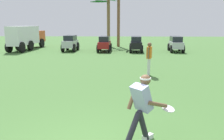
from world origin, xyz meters
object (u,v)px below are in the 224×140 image
object	(u,v)px
parked_car_slot_d	(176,43)
palm_tree_left_of_centre	(118,11)
parked_car_slot_a	(70,43)
parked_car_slot_b	(105,43)
teammate_near_sideline	(149,56)
box_truck	(27,37)
palm_tree_far_left	(108,16)
frisbee_thrower	(141,106)
frisbee_in_flight	(168,109)
parked_car_slot_c	(136,43)

from	to	relation	value
parked_car_slot_d	palm_tree_left_of_centre	size ratio (longest dim) A/B	0.42
parked_car_slot_a	parked_car_slot_b	distance (m)	3.12
teammate_near_sideline	box_truck	world-z (taller)	box_truck
parked_car_slot_b	palm_tree_left_of_centre	world-z (taller)	palm_tree_left_of_centre
palm_tree_far_left	palm_tree_left_of_centre	world-z (taller)	palm_tree_left_of_centre
parked_car_slot_d	box_truck	bearing A→B (deg)	175.31
frisbee_thrower	palm_tree_far_left	world-z (taller)	palm_tree_far_left
teammate_near_sideline	parked_car_slot_b	xyz separation A→B (m)	(-2.71, 9.17, -0.22)
palm_tree_far_left	palm_tree_left_of_centre	bearing A→B (deg)	-26.68
frisbee_in_flight	palm_tree_left_of_centre	world-z (taller)	palm_tree_left_of_centre
parked_car_slot_c	box_truck	size ratio (longest dim) A/B	0.41
parked_car_slot_c	palm_tree_left_of_centre	size ratio (longest dim) A/B	0.41
parked_car_slot_a	parked_car_slot_c	world-z (taller)	parked_car_slot_a
palm_tree_far_left	palm_tree_left_of_centre	xyz separation A→B (m)	(1.10, -0.55, 0.53)
parked_car_slot_c	parked_car_slot_d	xyz separation A→B (m)	(3.51, 0.16, 0.00)
frisbee_thrower	parked_car_slot_c	size ratio (longest dim) A/B	0.58
parked_car_slot_c	parked_car_slot_a	bearing A→B (deg)	176.43
frisbee_thrower	box_truck	distance (m)	18.83
frisbee_in_flight	palm_tree_left_of_centre	xyz separation A→B (m)	(-1.17, 19.29, 3.06)
parked_car_slot_c	box_truck	distance (m)	10.31
teammate_near_sideline	palm_tree_far_left	size ratio (longest dim) A/B	0.30
parked_car_slot_b	palm_tree_far_left	xyz separation A→B (m)	(0.08, 4.86, 2.47)
teammate_near_sideline	box_truck	xyz separation A→B (m)	(-10.16, 10.35, 0.29)
teammate_near_sideline	parked_car_slot_b	distance (m)	9.56
parked_car_slot_c	palm_tree_left_of_centre	world-z (taller)	palm_tree_left_of_centre
teammate_near_sideline	parked_car_slot_a	size ratio (longest dim) A/B	0.66
teammate_near_sideline	parked_car_slot_c	xyz separation A→B (m)	(0.06, 9.07, -0.22)
frisbee_in_flight	frisbee_thrower	bearing A→B (deg)	-157.05
parked_car_slot_b	palm_tree_far_left	size ratio (longest dim) A/B	0.46
palm_tree_left_of_centre	parked_car_slot_c	bearing A→B (deg)	-70.15
palm_tree_far_left	parked_car_slot_c	bearing A→B (deg)	-61.52
palm_tree_left_of_centre	parked_car_slot_b	bearing A→B (deg)	-105.27
parked_car_slot_a	box_truck	size ratio (longest dim) A/B	0.40
parked_car_slot_b	parked_car_slot_d	size ratio (longest dim) A/B	0.98
frisbee_in_flight	parked_car_slot_c	bearing A→B (deg)	88.38
palm_tree_far_left	palm_tree_left_of_centre	distance (m)	1.34
frisbee_in_flight	parked_car_slot_c	size ratio (longest dim) A/B	0.16
parked_car_slot_a	parked_car_slot_c	xyz separation A→B (m)	(5.88, -0.37, -0.02)
box_truck	palm_tree_far_left	xyz separation A→B (m)	(7.53, 3.68, 1.96)
box_truck	palm_tree_left_of_centre	xyz separation A→B (m)	(8.63, 3.12, 2.48)
frisbee_in_flight	parked_car_slot_b	xyz separation A→B (m)	(-2.35, 14.98, 0.07)
parked_car_slot_a	parked_car_slot_b	world-z (taller)	parked_car_slot_a
frisbee_in_flight	palm_tree_far_left	size ratio (longest dim) A/B	0.07
parked_car_slot_b	parked_car_slot_c	distance (m)	2.77
parked_car_slot_c	palm_tree_far_left	bearing A→B (deg)	118.48
palm_tree_far_left	frisbee_in_flight	bearing A→B (deg)	-83.47
parked_car_slot_b	parked_car_slot_d	bearing A→B (deg)	0.55
frisbee_thrower	parked_car_slot_a	xyz separation A→B (m)	(-4.87, 15.50, -0.06)
box_truck	palm_tree_far_left	distance (m)	8.60
parked_car_slot_d	palm_tree_far_left	distance (m)	8.22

